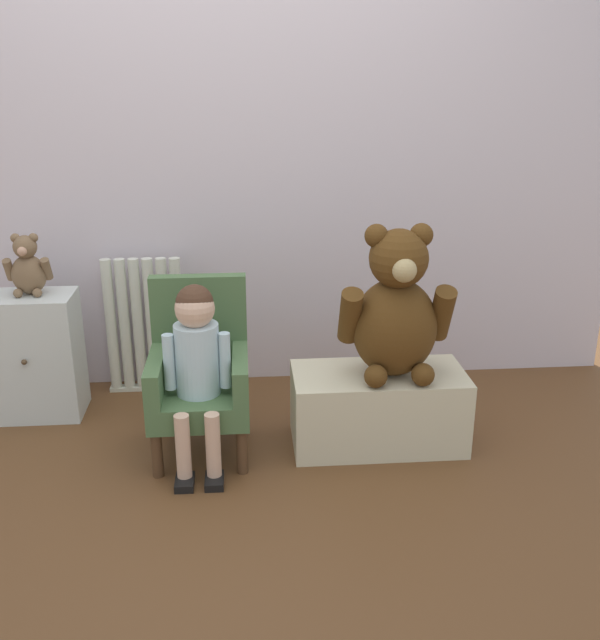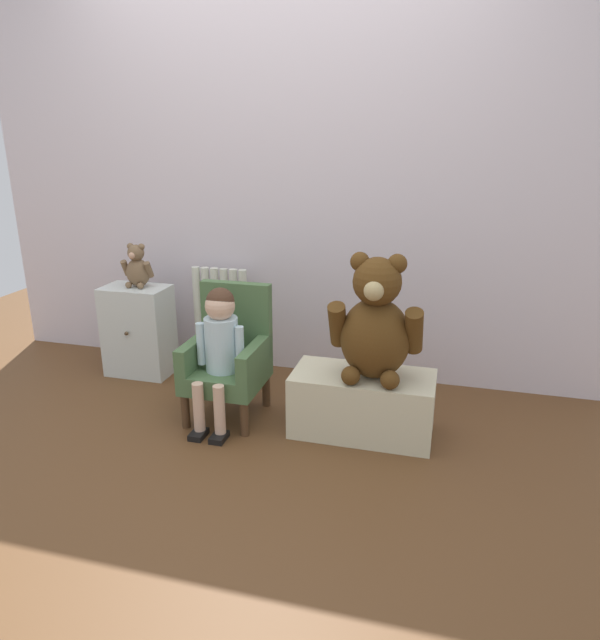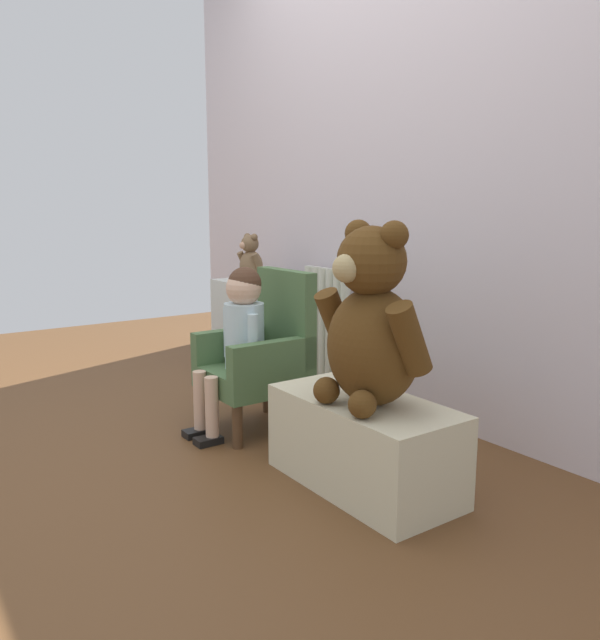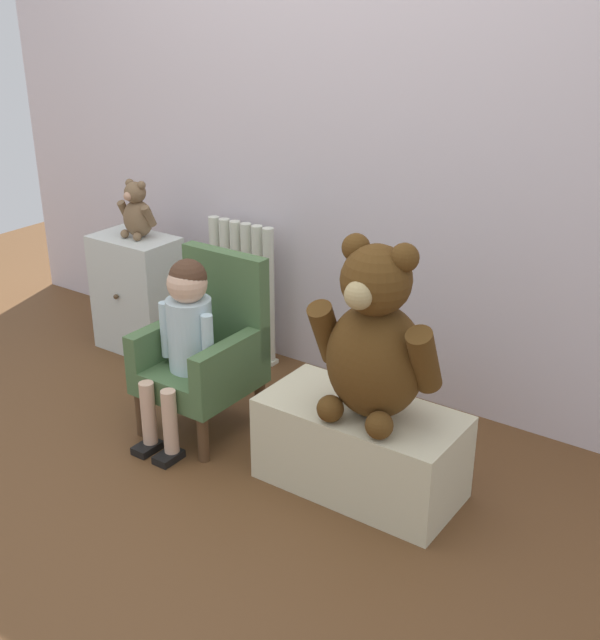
# 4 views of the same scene
# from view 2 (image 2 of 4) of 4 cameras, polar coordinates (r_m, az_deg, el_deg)

# --- Properties ---
(ground_plane) EXTENTS (6.00, 6.00, 0.00)m
(ground_plane) POSITION_cam_2_polar(r_m,az_deg,el_deg) (2.77, -8.41, -13.26)
(ground_plane) COLOR brown
(back_wall) EXTENTS (3.80, 0.05, 2.40)m
(back_wall) POSITION_cam_2_polar(r_m,az_deg,el_deg) (3.44, -1.69, 14.20)
(back_wall) COLOR silver
(back_wall) RESTS_ON ground_plane
(radiator) EXTENTS (0.37, 0.05, 0.65)m
(radiator) POSITION_cam_2_polar(r_m,az_deg,el_deg) (3.62, -7.91, 0.07)
(radiator) COLOR silver
(radiator) RESTS_ON ground_plane
(small_dresser) EXTENTS (0.39, 0.27, 0.56)m
(small_dresser) POSITION_cam_2_polar(r_m,az_deg,el_deg) (3.66, -15.82, -1.03)
(small_dresser) COLOR silver
(small_dresser) RESTS_ON ground_plane
(child_armchair) EXTENTS (0.38, 0.41, 0.69)m
(child_armchair) POSITION_cam_2_polar(r_m,az_deg,el_deg) (3.02, -7.10, -3.61)
(child_armchair) COLOR #48673D
(child_armchair) RESTS_ON ground_plane
(child_figure) EXTENTS (0.25, 0.35, 0.72)m
(child_figure) POSITION_cam_2_polar(r_m,az_deg,el_deg) (2.88, -8.05, -1.79)
(child_figure) COLOR silver
(child_figure) RESTS_ON ground_plane
(low_bench) EXTENTS (0.70, 0.34, 0.31)m
(low_bench) POSITION_cam_2_polar(r_m,az_deg,el_deg) (2.88, 6.25, -8.30)
(low_bench) COLOR beige
(low_bench) RESTS_ON ground_plane
(large_teddy_bear) EXTENTS (0.44, 0.31, 0.61)m
(large_teddy_bear) POSITION_cam_2_polar(r_m,az_deg,el_deg) (2.70, 7.56, -0.48)
(large_teddy_bear) COLOR #4F3112
(large_teddy_bear) RESTS_ON low_bench
(small_teddy_bear) EXTENTS (0.19, 0.13, 0.26)m
(small_teddy_bear) POSITION_cam_2_polar(r_m,az_deg,el_deg) (3.56, -15.95, 5.04)
(small_teddy_bear) COLOR brown
(small_teddy_bear) RESTS_ON small_dresser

